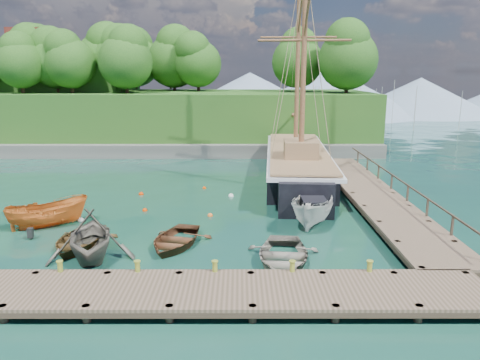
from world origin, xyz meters
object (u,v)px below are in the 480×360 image
object	(u,v)px
rowboat_2	(175,246)
cabin_boat_white	(313,224)
motorboat_orange	(49,226)
rowboat_0	(79,246)
schooner	(297,168)
rowboat_3	(283,264)
rowboat_1	(92,258)

from	to	relation	value
rowboat_2	cabin_boat_white	xyz separation A→B (m)	(7.15, 3.18, 0.00)
motorboat_orange	cabin_boat_white	xyz separation A→B (m)	(14.35, 0.33, 0.00)
rowboat_2	motorboat_orange	world-z (taller)	motorboat_orange
rowboat_0	rowboat_2	bearing A→B (deg)	5.71
schooner	rowboat_3	bearing A→B (deg)	-95.25
rowboat_2	rowboat_3	xyz separation A→B (m)	(4.98, -2.18, 0.00)
rowboat_3	motorboat_orange	distance (m)	13.18
rowboat_0	motorboat_orange	world-z (taller)	motorboat_orange
motorboat_orange	cabin_boat_white	distance (m)	14.35
rowboat_1	rowboat_3	distance (m)	8.53
rowboat_3	schooner	distance (m)	16.12
rowboat_2	rowboat_3	size ratio (longest dim) A/B	0.88
rowboat_1	cabin_boat_white	size ratio (longest dim) A/B	0.86
rowboat_1	rowboat_3	size ratio (longest dim) A/B	0.97
rowboat_0	schooner	xyz separation A→B (m)	(12.12, 13.78, 1.03)
rowboat_2	rowboat_3	world-z (taller)	rowboat_3
motorboat_orange	rowboat_2	bearing A→B (deg)	-140.59
cabin_boat_white	schooner	bearing A→B (deg)	107.45
cabin_boat_white	motorboat_orange	bearing A→B (deg)	-159.14
motorboat_orange	cabin_boat_white	world-z (taller)	cabin_boat_white
motorboat_orange	schooner	distance (m)	18.32
rowboat_0	rowboat_2	size ratio (longest dim) A/B	1.01
rowboat_2	motorboat_orange	xyz separation A→B (m)	(-7.20, 2.85, 0.00)
rowboat_3	motorboat_orange	size ratio (longest dim) A/B	1.09
rowboat_0	rowboat_1	distance (m)	1.84
rowboat_1	cabin_boat_white	bearing A→B (deg)	9.89
rowboat_0	rowboat_3	world-z (taller)	rowboat_3
motorboat_orange	cabin_boat_white	size ratio (longest dim) A/B	0.81
rowboat_0	motorboat_orange	bearing A→B (deg)	136.40
schooner	rowboat_2	bearing A→B (deg)	-114.94
rowboat_0	schooner	bearing A→B (deg)	53.37
rowboat_3	schooner	size ratio (longest dim) A/B	0.18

